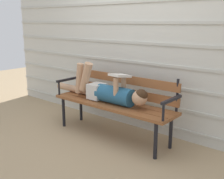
% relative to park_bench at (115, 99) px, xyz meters
% --- Properties ---
extents(ground_plane, '(12.00, 12.00, 0.00)m').
position_rel_park_bench_xyz_m(ground_plane, '(0.00, -0.18, -0.51)').
color(ground_plane, tan).
extents(house_siding, '(5.47, 0.08, 2.44)m').
position_rel_park_bench_xyz_m(house_siding, '(0.00, 0.46, 0.72)').
color(house_siding, beige).
rests_on(house_siding, ground).
extents(park_bench, '(1.77, 0.46, 0.86)m').
position_rel_park_bench_xyz_m(park_bench, '(0.00, 0.00, 0.00)').
color(park_bench, brown).
rests_on(park_bench, ground).
extents(reclining_person, '(1.66, 0.27, 0.51)m').
position_rel_park_bench_xyz_m(reclining_person, '(-0.08, -0.07, 0.11)').
color(reclining_person, '#23567A').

